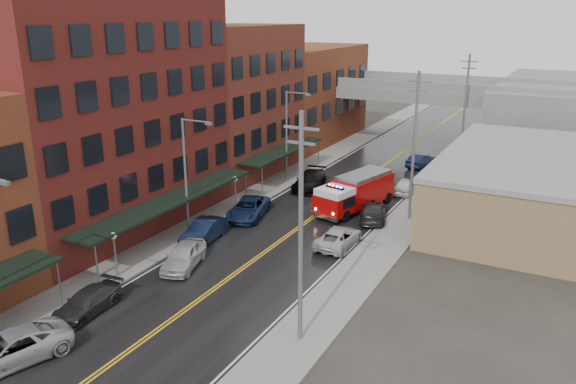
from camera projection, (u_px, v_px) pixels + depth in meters
The scene contains 31 objects.
road at pixel (303, 224), 44.95m from camera, with size 11.00×160.00×0.02m, color black.
sidewalk_left at pixel (227, 209), 48.16m from camera, with size 3.00×160.00×0.15m, color slate.
sidewalk_right at pixel (391, 240), 41.70m from camera, with size 3.00×160.00×0.15m, color slate.
curb_left at pixel (243, 212), 47.43m from camera, with size 0.30×160.00×0.15m, color gray.
curb_right at pixel (370, 236), 42.43m from camera, with size 0.30×160.00×0.15m, color gray.
brick_building_b at pixel (105, 113), 42.17m from camera, with size 9.00×20.00×18.00m, color maroon.
brick_building_c at pixel (233, 101), 57.37m from camera, with size 9.00×15.00×15.00m, color maroon.
brick_building_far at pixel (307, 94), 72.57m from camera, with size 9.00×20.00×12.00m, color brown.
tan_building at pixel (534, 189), 45.52m from camera, with size 14.00×22.00×5.00m, color olive.
right_far_block at pixel (576, 115), 69.44m from camera, with size 18.00×30.00×8.00m, color slate.
awning_1 at pixel (171, 200), 41.45m from camera, with size 2.60×18.00×3.09m.
awning_2 at pixel (283, 150), 56.19m from camera, with size 2.60×13.00×3.09m.
globe_lamp_1 at pixel (114, 244), 35.28m from camera, with size 0.44×0.44×3.12m.
globe_lamp_2 at pixel (235, 186), 47.07m from camera, with size 0.44×0.44×3.12m.
street_lamp_1 at pixel (188, 170), 41.20m from camera, with size 2.64×0.22×9.00m.
street_lamp_2 at pixel (289, 131), 54.67m from camera, with size 2.64×0.22×9.00m.
utility_pole_0 at pixel (301, 228), 27.19m from camera, with size 1.80×0.24×12.00m.
utility_pole_1 at pixel (414, 145), 44.03m from camera, with size 1.80×0.24×12.00m.
utility_pole_2 at pixel (465, 108), 60.88m from camera, with size 1.80×0.24×12.00m.
overpass at pixel (417, 98), 70.06m from camera, with size 40.00×10.00×7.50m.
fire_truck at pixel (355, 192), 47.69m from camera, with size 4.88×8.71×3.03m.
parked_car_left_2 at pixel (11, 349), 27.08m from camera, with size 2.59×5.61×1.56m, color #A1A5A9.
parked_car_left_3 at pixel (87, 302), 31.63m from camera, with size 1.87×4.59×1.33m, color #262729.
parked_car_left_4 at pixel (184, 256), 37.28m from camera, with size 1.90×4.72×1.61m, color #B3B3B3.
parked_car_left_5 at pixel (204, 231), 41.46m from camera, with size 1.69×4.85×1.60m, color black.
parked_car_left_6 at pixel (248, 208), 46.31m from camera, with size 2.54×5.51×1.53m, color #122246.
parked_car_left_7 at pixel (309, 180), 53.82m from camera, with size 2.27×5.59×1.62m, color black.
parked_car_right_0 at pixel (338, 237), 40.60m from camera, with size 2.25×4.89×1.36m, color #B3B5BC.
parked_car_right_1 at pixel (373, 211), 45.72m from camera, with size 2.09×5.14×1.49m, color black.
parked_car_right_2 at pixel (407, 186), 52.45m from camera, with size 1.72×4.27×1.45m, color silver.
parked_car_right_3 at pixel (421, 161), 61.27m from camera, with size 1.54×4.40×1.45m, color black.
Camera 1 is at (18.44, -7.71, 16.32)m, focal length 35.00 mm.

